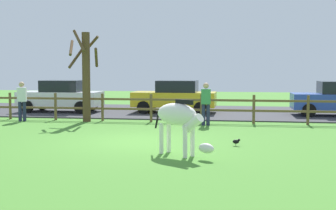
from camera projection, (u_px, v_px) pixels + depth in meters
ground_plane at (139, 141)px, 13.58m from camera, size 60.00×60.00×0.00m
parking_asphalt at (180, 112)px, 22.73m from camera, size 28.00×7.40×0.05m
paddock_fence at (151, 106)px, 18.55m from camera, size 20.84×0.11×1.15m
bare_tree at (86, 73)px, 18.57m from camera, size 1.37×1.51×3.76m
zebra at (179, 119)px, 11.31m from camera, size 1.68×1.27×1.41m
crow_on_grass at (236, 141)px, 12.75m from camera, size 0.21×0.10×0.20m
parked_car_white at (61, 96)px, 22.39m from camera, size 4.01×1.89×1.56m
parked_car_yellow at (175, 96)px, 21.98m from camera, size 4.01×1.89×1.56m
visitor_left_of_tree at (22, 99)px, 18.72m from camera, size 0.41×0.31×1.64m
visitor_right_of_tree at (206, 102)px, 17.36m from camera, size 0.38×0.26×1.64m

